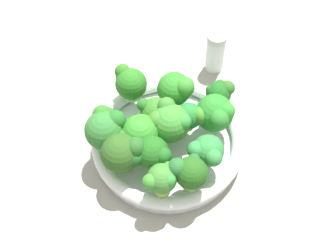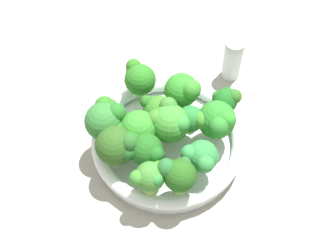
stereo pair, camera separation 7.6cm
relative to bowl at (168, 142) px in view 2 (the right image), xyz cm
name	(u,v)px [view 2 (the right image)]	position (x,y,z in cm)	size (l,w,h in cm)	color
ground_plane	(149,144)	(-2.96, -2.58, -3.39)	(130.00, 130.00, 2.50)	gray
bowl	(168,142)	(0.00, 0.00, 0.00)	(27.74, 27.74, 4.19)	silver
broccoli_floret_0	(190,120)	(0.79, 3.83, 5.76)	(4.80, 5.27, 6.00)	#9AD265
broccoli_floret_1	(225,101)	(-0.17, 11.28, 6.02)	(4.54, 5.15, 6.48)	#99D86C
broccoli_floret_2	(139,78)	(-11.32, -0.81, 6.19)	(6.78, 5.82, 7.00)	#77BF60
broccoli_floret_3	(159,110)	(-3.04, -0.37, 6.08)	(5.50, 6.21, 6.76)	#86BD5A
broccoli_floret_4	(201,157)	(8.22, 2.22, 5.64)	(6.31, 6.17, 6.16)	#94C972
broccoli_floret_5	(169,122)	(0.58, -0.04, 7.00)	(7.16, 7.05, 8.06)	#88CC60
broccoli_floret_6	(177,175)	(10.07, -2.88, 6.44)	(5.80, 5.78, 7.12)	#87B55E
broccoli_floret_7	(137,130)	(-0.38, -5.46, 6.56)	(6.63, 6.68, 7.70)	#8CC65C
broccoli_floret_8	(146,151)	(3.82, -5.69, 6.28)	(6.10, 6.25, 7.07)	#90D367
broccoli_floret_9	(184,90)	(-5.20, 5.40, 6.32)	(6.76, 6.27, 7.49)	#85BF5F
broccoli_floret_10	(106,118)	(-4.59, -9.54, 6.89)	(7.28, 7.31, 7.98)	#7FC04E
broccoli_floret_11	(150,177)	(8.52, -6.92, 6.17)	(4.92, 6.29, 6.68)	#88B24D
broccoli_floret_12	(118,145)	(1.02, -9.56, 6.38)	(7.08, 7.02, 7.61)	#9ED267
broccoli_floret_13	(216,121)	(3.07, 7.69, 6.20)	(7.50, 7.43, 7.26)	#96CB59
pepper_shaker	(233,59)	(-11.37, 19.39, 2.52)	(3.93, 3.93, 9.20)	silver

